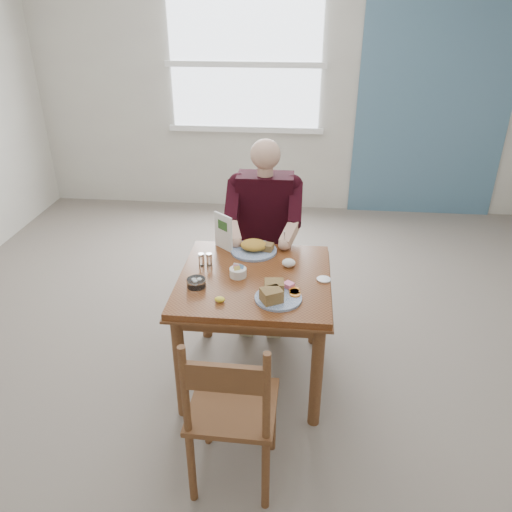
# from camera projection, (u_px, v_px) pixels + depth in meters

# --- Properties ---
(floor) EXTENTS (6.00, 6.00, 0.00)m
(floor) POSITION_uv_depth(u_px,v_px,m) (255.00, 373.00, 3.34)
(floor) COLOR #73655D
(floor) RESTS_ON ground
(wall_back) EXTENTS (5.50, 0.00, 5.50)m
(wall_back) POSITION_uv_depth(u_px,v_px,m) (283.00, 84.00, 5.33)
(wall_back) COLOR beige
(wall_back) RESTS_ON ground
(accent_panel) EXTENTS (1.60, 0.02, 2.80)m
(accent_panel) POSITION_uv_depth(u_px,v_px,m) (436.00, 87.00, 5.17)
(accent_panel) COLOR slate
(accent_panel) RESTS_ON ground
(lemon_wedge) EXTENTS (0.06, 0.04, 0.03)m
(lemon_wedge) POSITION_uv_depth(u_px,v_px,m) (220.00, 299.00, 2.74)
(lemon_wedge) COLOR yellow
(lemon_wedge) RESTS_ON table
(napkin) EXTENTS (0.10, 0.09, 0.05)m
(napkin) POSITION_uv_depth(u_px,v_px,m) (289.00, 263.00, 3.09)
(napkin) COLOR white
(napkin) RESTS_ON table
(metal_dish) EXTENTS (0.11, 0.11, 0.01)m
(metal_dish) POSITION_uv_depth(u_px,v_px,m) (324.00, 280.00, 2.95)
(metal_dish) COLOR silver
(metal_dish) RESTS_ON table
(window) EXTENTS (1.72, 0.04, 1.42)m
(window) POSITION_uv_depth(u_px,v_px,m) (245.00, 64.00, 5.24)
(window) COLOR white
(window) RESTS_ON wall_back
(table) EXTENTS (0.92, 0.92, 0.75)m
(table) POSITION_uv_depth(u_px,v_px,m) (254.00, 292.00, 3.04)
(table) COLOR brown
(table) RESTS_ON ground
(chair_far) EXTENTS (0.42, 0.42, 0.95)m
(chair_far) POSITION_uv_depth(u_px,v_px,m) (265.00, 255.00, 3.82)
(chair_far) COLOR brown
(chair_far) RESTS_ON ground
(chair_near) EXTENTS (0.43, 0.43, 0.95)m
(chair_near) POSITION_uv_depth(u_px,v_px,m) (232.00, 411.00, 2.39)
(chair_near) COLOR brown
(chair_near) RESTS_ON ground
(diner) EXTENTS (0.53, 0.56, 1.39)m
(diner) POSITION_uv_depth(u_px,v_px,m) (264.00, 220.00, 3.58)
(diner) COLOR tan
(diner) RESTS_ON chair_far
(near_plate) EXTENTS (0.34, 0.34, 0.09)m
(near_plate) POSITION_uv_depth(u_px,v_px,m) (276.00, 294.00, 2.76)
(near_plate) COLOR white
(near_plate) RESTS_ON table
(far_plate) EXTENTS (0.37, 0.37, 0.08)m
(far_plate) POSITION_uv_depth(u_px,v_px,m) (255.00, 248.00, 3.26)
(far_plate) COLOR white
(far_plate) RESTS_ON table
(caddy) EXTENTS (0.12, 0.12, 0.08)m
(caddy) POSITION_uv_depth(u_px,v_px,m) (238.00, 272.00, 2.98)
(caddy) COLOR white
(caddy) RESTS_ON table
(shakers) EXTENTS (0.09, 0.05, 0.08)m
(shakers) POSITION_uv_depth(u_px,v_px,m) (205.00, 259.00, 3.09)
(shakers) COLOR white
(shakers) RESTS_ON table
(creamer) EXTENTS (0.12, 0.12, 0.05)m
(creamer) POSITION_uv_depth(u_px,v_px,m) (196.00, 283.00, 2.87)
(creamer) COLOR white
(creamer) RESTS_ON table
(menu) EXTENTS (0.13, 0.12, 0.25)m
(menu) POSITION_uv_depth(u_px,v_px,m) (223.00, 232.00, 3.26)
(menu) COLOR white
(menu) RESTS_ON table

